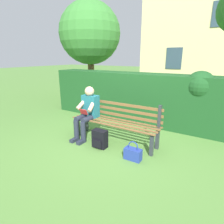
% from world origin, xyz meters
% --- Properties ---
extents(ground, '(60.00, 60.00, 0.00)m').
position_xyz_m(ground, '(0.00, 0.00, 0.00)').
color(ground, '#517F38').
extents(park_bench, '(2.05, 0.49, 0.94)m').
position_xyz_m(park_bench, '(0.00, -0.08, 0.48)').
color(park_bench, '#2D3338').
rests_on(park_bench, ground).
extents(person_seated, '(0.44, 0.73, 1.21)m').
position_xyz_m(person_seated, '(0.68, 0.10, 0.65)').
color(person_seated, '#1E6672').
rests_on(person_seated, ground).
extents(hedge_backdrop, '(5.60, 0.86, 1.55)m').
position_xyz_m(hedge_backdrop, '(0.18, -1.63, 0.75)').
color(hedge_backdrop, '#19471E').
rests_on(hedge_backdrop, ground).
extents(building_facade, '(8.52, 3.10, 6.26)m').
position_xyz_m(building_facade, '(-1.26, -9.65, 3.13)').
color(building_facade, beige).
rests_on(building_facade, ground).
extents(backpack, '(0.31, 0.25, 0.39)m').
position_xyz_m(backpack, '(0.11, 0.41, 0.19)').
color(backpack, black).
rests_on(backpack, ground).
extents(handbag, '(0.32, 0.16, 0.37)m').
position_xyz_m(handbag, '(-0.70, 0.49, 0.12)').
color(handbag, navy).
rests_on(handbag, ground).
extents(tree_far, '(2.79, 2.66, 4.16)m').
position_xyz_m(tree_far, '(3.56, -3.67, 2.77)').
color(tree_far, brown).
rests_on(tree_far, ground).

